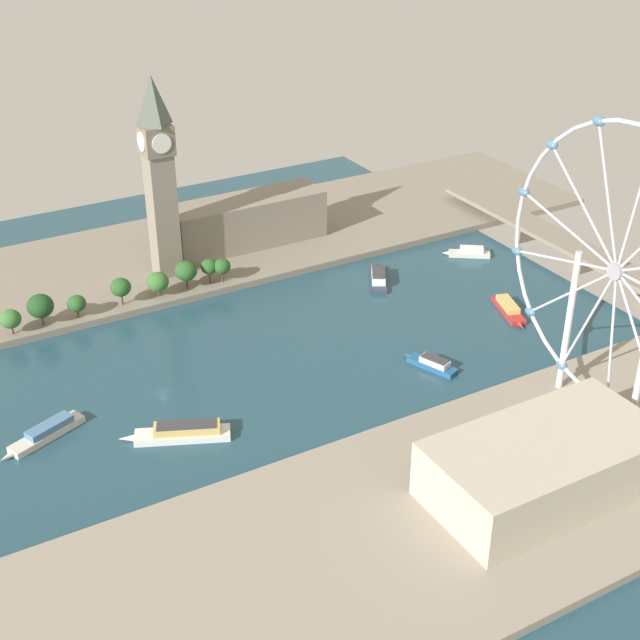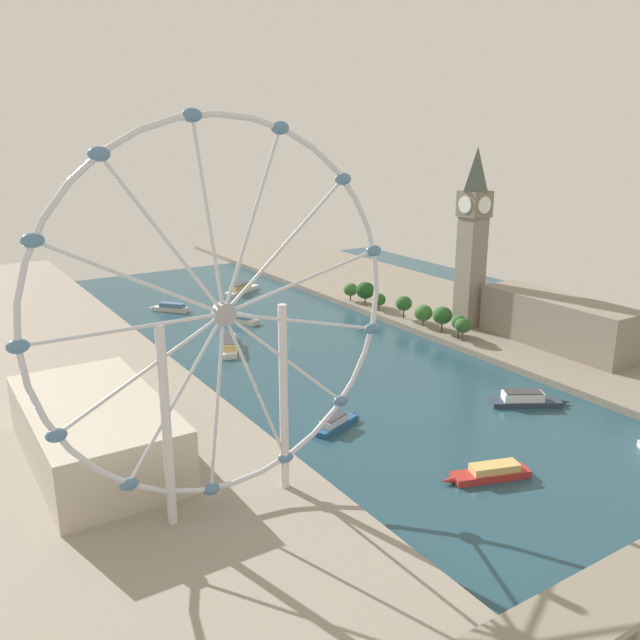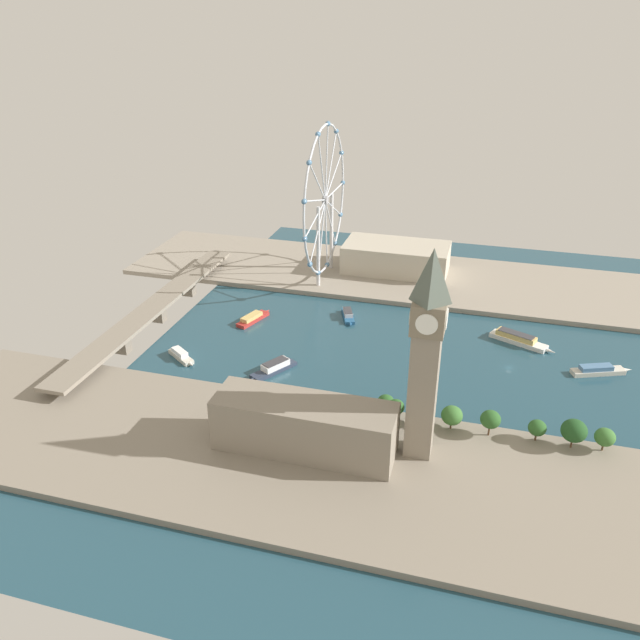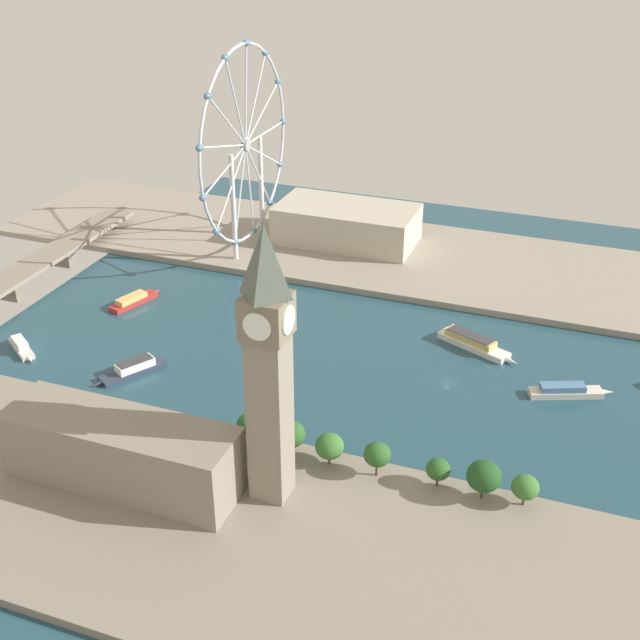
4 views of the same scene
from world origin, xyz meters
name	(u,v)px [view 3 (image 3 of 4)]	position (x,y,z in m)	size (l,w,h in m)	color
ground_plane	(509,368)	(0.00, 0.00, 0.00)	(377.99, 377.99, 0.00)	#234756
riverbank_left	(505,501)	(-103.99, 0.00, 1.50)	(90.00, 520.00, 3.00)	gray
riverbank_right	(512,288)	(103.99, 0.00, 1.50)	(90.00, 520.00, 3.00)	gray
clock_tower	(426,353)	(-84.86, 35.42, 48.64)	(13.40, 13.40, 87.84)	gray
parliament_block	(304,426)	(-96.22, 80.36, 14.24)	(22.00, 73.88, 22.48)	gray
tree_row_embankment	(490,419)	(-65.44, 8.30, 10.56)	(11.24, 98.07, 13.08)	#513823
ferris_wheel	(325,201)	(86.95, 122.34, 54.50)	(97.00, 3.20, 100.60)	silver
riverside_hall	(396,257)	(110.46, 78.23, 12.40)	(36.73, 70.62, 18.79)	#BCB29E
river_bridge	(153,309)	(0.00, 203.20, 7.09)	(189.99, 15.83, 9.16)	gray
tour_boat_0	(253,318)	(14.93, 146.40, 1.83)	(27.42, 13.24, 4.42)	#B22D28
tour_boat_1	(348,315)	(34.21, 93.46, 1.86)	(22.74, 12.14, 4.68)	#235684
tour_boat_3	(599,370)	(6.22, -43.29, 1.96)	(15.77, 30.92, 4.77)	beige
tour_boat_4	(519,339)	(29.02, -4.23, 2.38)	(19.43, 35.68, 5.63)	white
tour_boat_6	(274,368)	(-36.32, 115.13, 2.16)	(28.32, 19.33, 5.39)	#2D384C
tour_boat_7	(181,356)	(-37.47, 166.45, 1.90)	(15.67, 20.38, 4.73)	beige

